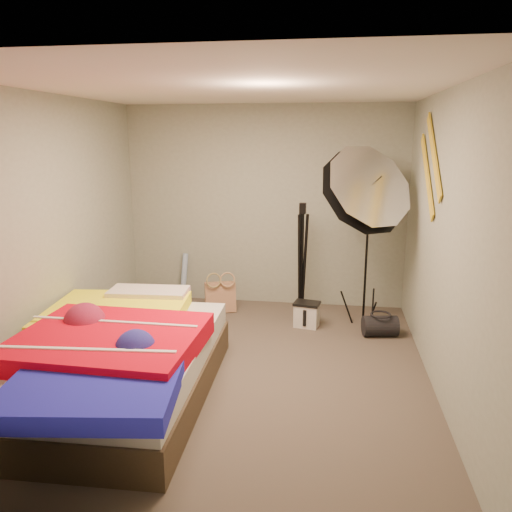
% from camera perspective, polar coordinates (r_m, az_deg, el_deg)
% --- Properties ---
extents(floor, '(4.00, 4.00, 0.00)m').
position_cam_1_polar(floor, '(4.76, -2.32, -12.86)').
color(floor, '#4E443A').
rests_on(floor, ground).
extents(ceiling, '(4.00, 4.00, 0.00)m').
position_cam_1_polar(ceiling, '(4.28, -2.65, 18.68)').
color(ceiling, silver).
rests_on(ceiling, wall_back).
extents(wall_back, '(3.50, 0.00, 3.50)m').
position_cam_1_polar(wall_back, '(6.30, 0.99, 5.64)').
color(wall_back, gray).
rests_on(wall_back, floor).
extents(wall_front, '(3.50, 0.00, 3.50)m').
position_cam_1_polar(wall_front, '(2.49, -11.30, -7.07)').
color(wall_front, gray).
rests_on(wall_front, floor).
extents(wall_left, '(0.00, 4.00, 4.00)m').
position_cam_1_polar(wall_left, '(4.98, -22.66, 2.49)').
color(wall_left, gray).
rests_on(wall_left, floor).
extents(wall_right, '(0.00, 4.00, 4.00)m').
position_cam_1_polar(wall_right, '(4.37, 20.66, 1.25)').
color(wall_right, gray).
rests_on(wall_right, floor).
extents(tote_bag, '(0.41, 0.28, 0.39)m').
position_cam_1_polar(tote_bag, '(6.17, -4.09, -4.70)').
color(tote_bag, tan).
rests_on(tote_bag, floor).
extents(wrapping_roll, '(0.13, 0.19, 0.63)m').
position_cam_1_polar(wrapping_roll, '(6.62, -8.24, -2.42)').
color(wrapping_roll, '#4B7EC7').
rests_on(wrapping_roll, floor).
extents(camera_case, '(0.29, 0.23, 0.26)m').
position_cam_1_polar(camera_case, '(5.74, 5.81, -6.76)').
color(camera_case, beige).
rests_on(camera_case, floor).
extents(duffel_bag, '(0.40, 0.28, 0.22)m').
position_cam_1_polar(duffel_bag, '(5.62, 13.99, -7.76)').
color(duffel_bag, black).
rests_on(duffel_bag, floor).
extents(wall_stripe_upper, '(0.02, 0.91, 0.78)m').
position_cam_1_polar(wall_stripe_upper, '(4.87, 19.68, 10.83)').
color(wall_stripe_upper, gold).
rests_on(wall_stripe_upper, wall_right).
extents(wall_stripe_lower, '(0.02, 0.91, 0.78)m').
position_cam_1_polar(wall_stripe_lower, '(5.13, 18.98, 8.74)').
color(wall_stripe_lower, gold).
rests_on(wall_stripe_lower, wall_right).
extents(bed, '(1.66, 2.44, 0.64)m').
position_cam_1_polar(bed, '(4.34, -15.99, -11.41)').
color(bed, '#473827').
rests_on(bed, floor).
extents(photo_umbrella, '(1.04, 1.18, 2.14)m').
position_cam_1_polar(photo_umbrella, '(5.44, 12.14, 7.09)').
color(photo_umbrella, black).
rests_on(photo_umbrella, floor).
extents(camera_tripod, '(0.08, 0.08, 1.36)m').
position_cam_1_polar(camera_tripod, '(5.94, 5.26, 0.50)').
color(camera_tripod, black).
rests_on(camera_tripod, floor).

